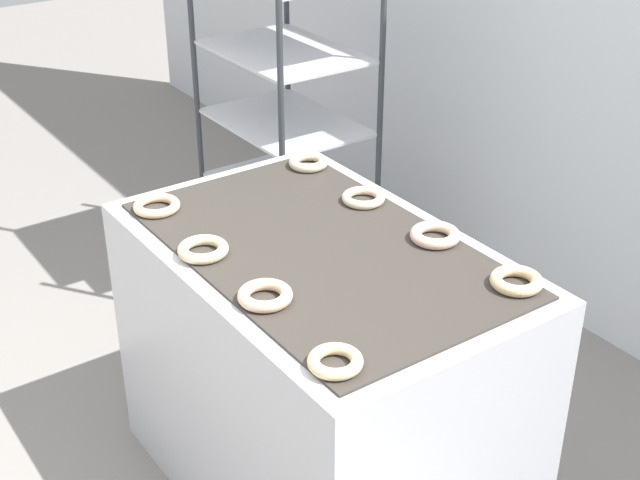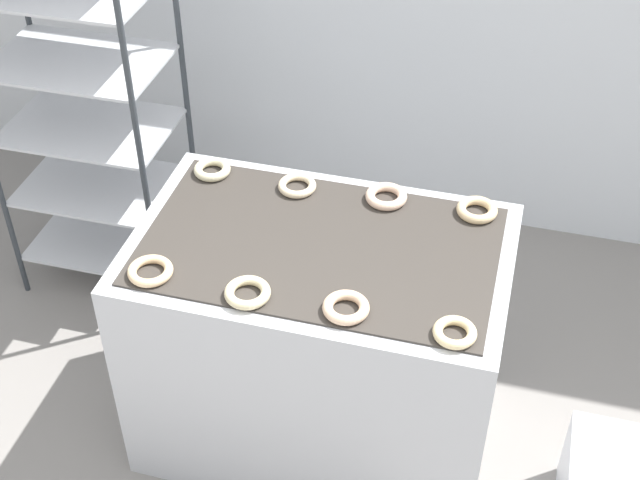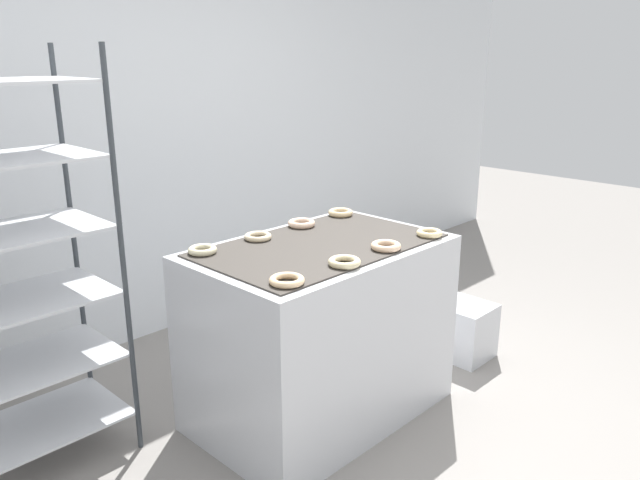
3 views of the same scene
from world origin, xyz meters
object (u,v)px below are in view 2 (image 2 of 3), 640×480
(fryer_machine, at_px, (320,343))
(donut_far_midleft, at_px, (297,186))
(donut_near_midright, at_px, (346,308))
(donut_near_midleft, at_px, (248,293))
(baking_rack_cart, at_px, (84,96))
(donut_far_right, at_px, (477,210))
(donut_near_right, at_px, (455,332))
(donut_far_left, at_px, (212,170))
(donut_near_left, at_px, (150,271))
(donut_far_midright, at_px, (386,196))

(fryer_machine, xyz_separation_m, donut_far_midleft, (-0.16, 0.27, 0.47))
(donut_near_midright, bearing_deg, donut_near_midleft, -177.48)
(baking_rack_cart, bearing_deg, donut_far_right, -11.67)
(donut_near_right, distance_m, donut_far_midleft, 0.85)
(donut_far_left, relative_size, donut_far_midleft, 0.98)
(fryer_machine, bearing_deg, donut_near_midright, -60.99)
(donut_near_right, height_order, donut_far_right, donut_far_right)
(fryer_machine, distance_m, donut_near_left, 0.72)
(donut_near_left, distance_m, donut_far_midright, 0.85)
(donut_near_left, height_order, donut_far_right, donut_far_right)
(donut_near_midleft, height_order, donut_far_midleft, donut_near_midleft)
(donut_near_right, bearing_deg, donut_far_midright, 118.91)
(donut_near_left, bearing_deg, donut_far_left, 90.40)
(donut_near_left, height_order, donut_near_right, same)
(donut_far_midleft, distance_m, donut_far_right, 0.63)
(donut_far_midright, bearing_deg, donut_near_left, -138.11)
(donut_near_left, height_order, donut_far_left, donut_far_left)
(donut_far_left, xyz_separation_m, donut_far_midleft, (0.32, -0.01, -0.00))
(donut_near_right, xyz_separation_m, donut_far_left, (-0.96, 0.58, 0.00))
(donut_near_right, relative_size, donut_far_midright, 0.89)
(donut_near_midleft, bearing_deg, fryer_machine, 62.90)
(donut_far_left, xyz_separation_m, donut_far_midright, (0.64, 0.00, 0.00))
(fryer_machine, height_order, donut_near_midleft, donut_near_midleft)
(donut_near_midleft, bearing_deg, donut_near_left, 177.21)
(donut_far_left, bearing_deg, fryer_machine, -30.98)
(baking_rack_cart, xyz_separation_m, donut_far_midleft, (0.99, -0.36, -0.01))
(donut_near_midleft, distance_m, donut_far_midright, 0.66)
(donut_near_midright, height_order, donut_far_left, same)
(donut_far_midleft, xyz_separation_m, donut_far_right, (0.63, 0.02, 0.00))
(baking_rack_cart, bearing_deg, fryer_machine, -28.71)
(donut_near_midright, distance_m, donut_far_left, 0.85)
(fryer_machine, distance_m, donut_far_midleft, 0.57)
(fryer_machine, distance_m, donut_far_left, 0.73)
(donut_far_midright, bearing_deg, donut_near_right, -61.09)
(donut_far_left, height_order, donut_far_right, donut_far_right)
(donut_near_midleft, xyz_separation_m, donut_far_midright, (0.31, 0.58, 0.00))
(baking_rack_cart, relative_size, donut_far_left, 13.86)
(donut_near_left, xyz_separation_m, donut_near_midleft, (0.32, -0.02, 0.00))
(baking_rack_cart, xyz_separation_m, donut_far_right, (1.62, -0.33, -0.00))
(donut_near_midright, height_order, donut_far_right, same)
(donut_near_midright, height_order, donut_far_midleft, donut_near_midright)
(baking_rack_cart, bearing_deg, donut_far_midleft, -19.73)
(donut_near_left, bearing_deg, donut_near_midleft, -2.79)
(donut_far_midleft, bearing_deg, donut_far_right, 2.01)
(baking_rack_cart, height_order, donut_far_right, baking_rack_cart)
(donut_near_midleft, relative_size, donut_far_left, 1.08)
(baking_rack_cart, xyz_separation_m, donut_near_midright, (1.31, -0.91, -0.00))
(donut_near_midleft, height_order, donut_near_midright, donut_near_midright)
(donut_far_right, bearing_deg, donut_near_right, -88.85)
(donut_far_midright, xyz_separation_m, donut_far_right, (0.31, 0.01, -0.00))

